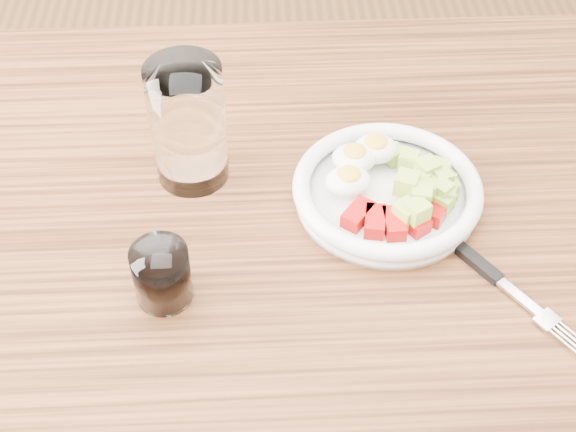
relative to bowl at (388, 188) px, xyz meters
The scene contains 5 objects.
dining_table 0.18m from the bowl, 152.48° to the right, with size 1.50×0.90×0.77m.
bowl is the anchor object (origin of this frame).
fork 0.15m from the bowl, 50.75° to the right, with size 0.14×0.19×0.01m.
water_glass 0.25m from the bowl, 165.81° to the left, with size 0.09×0.09×0.16m, color white.
coffee_glass 0.29m from the bowl, 153.09° to the right, with size 0.06×0.06×0.07m.
Camera 1 is at (-0.04, -0.62, 1.47)m, focal length 50.00 mm.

